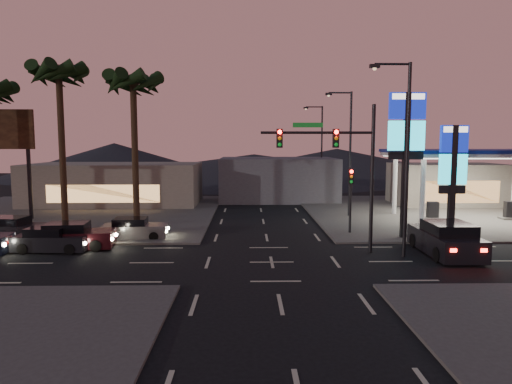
{
  "coord_description": "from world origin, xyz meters",
  "views": [
    {
      "loc": [
        -1.22,
        -22.32,
        5.93
      ],
      "look_at": [
        -0.69,
        5.13,
        3.0
      ],
      "focal_mm": 32.0,
      "sensor_mm": 36.0,
      "label": 1
    }
  ],
  "objects_px": {
    "car_lane_b_front": "(134,229)",
    "car_lane_a_front": "(52,240)",
    "car_lane_a_mid": "(72,237)",
    "pylon_sign_tall": "(406,136)",
    "traffic_signal_mast": "(340,157)",
    "suv_station": "(446,239)",
    "car_lane_b_mid": "(12,229)",
    "pylon_sign_short": "(453,165)",
    "gas_station": "(474,155)"
  },
  "relations": [
    {
      "from": "pylon_sign_short",
      "to": "car_lane_b_front",
      "type": "bearing_deg",
      "value": 176.14
    },
    {
      "from": "car_lane_b_front",
      "to": "suv_station",
      "type": "xyz_separation_m",
      "value": [
        17.66,
        -4.41,
        0.22
      ]
    },
    {
      "from": "pylon_sign_short",
      "to": "car_lane_a_mid",
      "type": "relative_size",
      "value": 1.48
    },
    {
      "from": "traffic_signal_mast",
      "to": "suv_station",
      "type": "distance_m",
      "value": 7.16
    },
    {
      "from": "car_lane_b_front",
      "to": "car_lane_a_front",
      "type": "bearing_deg",
      "value": -139.84
    },
    {
      "from": "pylon_sign_tall",
      "to": "traffic_signal_mast",
      "type": "relative_size",
      "value": 1.12
    },
    {
      "from": "car_lane_a_mid",
      "to": "car_lane_b_mid",
      "type": "height_order",
      "value": "car_lane_a_mid"
    },
    {
      "from": "car_lane_b_front",
      "to": "car_lane_b_mid",
      "type": "xyz_separation_m",
      "value": [
        -7.48,
        -0.07,
        0.05
      ]
    },
    {
      "from": "traffic_signal_mast",
      "to": "suv_station",
      "type": "xyz_separation_m",
      "value": [
        5.62,
        -0.6,
        -4.39
      ]
    },
    {
      "from": "car_lane_a_mid",
      "to": "car_lane_b_front",
      "type": "relative_size",
      "value": 1.14
    },
    {
      "from": "pylon_sign_short",
      "to": "car_lane_a_front",
      "type": "bearing_deg",
      "value": -175.37
    },
    {
      "from": "gas_station",
      "to": "car_lane_a_front",
      "type": "relative_size",
      "value": 2.9
    },
    {
      "from": "pylon_sign_tall",
      "to": "car_lane_a_mid",
      "type": "height_order",
      "value": "pylon_sign_tall"
    },
    {
      "from": "pylon_sign_short",
      "to": "suv_station",
      "type": "relative_size",
      "value": 1.29
    },
    {
      "from": "pylon_sign_tall",
      "to": "car_lane_a_mid",
      "type": "relative_size",
      "value": 1.9
    },
    {
      "from": "traffic_signal_mast",
      "to": "car_lane_b_mid",
      "type": "distance_m",
      "value": 20.4
    },
    {
      "from": "car_lane_b_mid",
      "to": "suv_station",
      "type": "height_order",
      "value": "suv_station"
    },
    {
      "from": "car_lane_a_front",
      "to": "car_lane_b_mid",
      "type": "distance_m",
      "value": 4.85
    },
    {
      "from": "car_lane_b_front",
      "to": "pylon_sign_tall",
      "type": "bearing_deg",
      "value": -1.03
    },
    {
      "from": "pylon_sign_short",
      "to": "suv_station",
      "type": "bearing_deg",
      "value": -117.6
    },
    {
      "from": "pylon_sign_tall",
      "to": "car_lane_b_mid",
      "type": "xyz_separation_m",
      "value": [
        -24.27,
        0.23,
        -5.74
      ]
    },
    {
      "from": "pylon_sign_tall",
      "to": "car_lane_b_mid",
      "type": "height_order",
      "value": "pylon_sign_tall"
    },
    {
      "from": "pylon_sign_tall",
      "to": "traffic_signal_mast",
      "type": "distance_m",
      "value": 6.02
    },
    {
      "from": "pylon_sign_short",
      "to": "suv_station",
      "type": "height_order",
      "value": "pylon_sign_short"
    },
    {
      "from": "traffic_signal_mast",
      "to": "car_lane_b_mid",
      "type": "bearing_deg",
      "value": 169.15
    },
    {
      "from": "pylon_sign_short",
      "to": "car_lane_b_mid",
      "type": "bearing_deg",
      "value": 177.37
    },
    {
      "from": "suv_station",
      "to": "traffic_signal_mast",
      "type": "bearing_deg",
      "value": 173.93
    },
    {
      "from": "traffic_signal_mast",
      "to": "suv_station",
      "type": "relative_size",
      "value": 1.47
    },
    {
      "from": "car_lane_b_front",
      "to": "car_lane_a_mid",
      "type": "bearing_deg",
      "value": -137.47
    },
    {
      "from": "car_lane_a_front",
      "to": "car_lane_b_mid",
      "type": "xyz_separation_m",
      "value": [
        -3.73,
        3.1,
        0.03
      ]
    },
    {
      "from": "car_lane_a_front",
      "to": "car_lane_b_front",
      "type": "xyz_separation_m",
      "value": [
        3.75,
        3.17,
        -0.01
      ]
    },
    {
      "from": "gas_station",
      "to": "car_lane_b_mid",
      "type": "bearing_deg",
      "value": -168.84
    },
    {
      "from": "car_lane_a_front",
      "to": "pylon_sign_short",
      "type": "bearing_deg",
      "value": 4.63
    },
    {
      "from": "car_lane_a_mid",
      "to": "car_lane_b_front",
      "type": "distance_m",
      "value": 3.87
    },
    {
      "from": "car_lane_b_mid",
      "to": "suv_station",
      "type": "relative_size",
      "value": 0.82
    },
    {
      "from": "car_lane_b_mid",
      "to": "car_lane_a_front",
      "type": "bearing_deg",
      "value": -39.73
    },
    {
      "from": "car_lane_a_front",
      "to": "car_lane_a_mid",
      "type": "xyz_separation_m",
      "value": [
        0.9,
        0.55,
        0.07
      ]
    },
    {
      "from": "pylon_sign_tall",
      "to": "suv_station",
      "type": "bearing_deg",
      "value": -77.99
    },
    {
      "from": "gas_station",
      "to": "traffic_signal_mast",
      "type": "xyz_separation_m",
      "value": [
        -12.24,
        -10.01,
        0.15
      ]
    },
    {
      "from": "gas_station",
      "to": "car_lane_a_front",
      "type": "bearing_deg",
      "value": -161.53
    },
    {
      "from": "car_lane_a_mid",
      "to": "gas_station",
      "type": "bearing_deg",
      "value": 18.0
    },
    {
      "from": "car_lane_a_mid",
      "to": "car_lane_b_front",
      "type": "bearing_deg",
      "value": 42.53
    },
    {
      "from": "car_lane_a_front",
      "to": "car_lane_b_front",
      "type": "distance_m",
      "value": 4.91
    },
    {
      "from": "pylon_sign_tall",
      "to": "traffic_signal_mast",
      "type": "height_order",
      "value": "pylon_sign_tall"
    },
    {
      "from": "gas_station",
      "to": "pylon_sign_tall",
      "type": "distance_m",
      "value": 10.01
    },
    {
      "from": "car_lane_a_mid",
      "to": "suv_station",
      "type": "bearing_deg",
      "value": -4.99
    },
    {
      "from": "car_lane_a_mid",
      "to": "car_lane_b_mid",
      "type": "bearing_deg",
      "value": 151.15
    },
    {
      "from": "car_lane_a_front",
      "to": "suv_station",
      "type": "bearing_deg",
      "value": -3.32
    },
    {
      "from": "pylon_sign_tall",
      "to": "car_lane_b_front",
      "type": "distance_m",
      "value": 17.76
    },
    {
      "from": "gas_station",
      "to": "car_lane_b_mid",
      "type": "relative_size",
      "value": 2.72
    }
  ]
}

